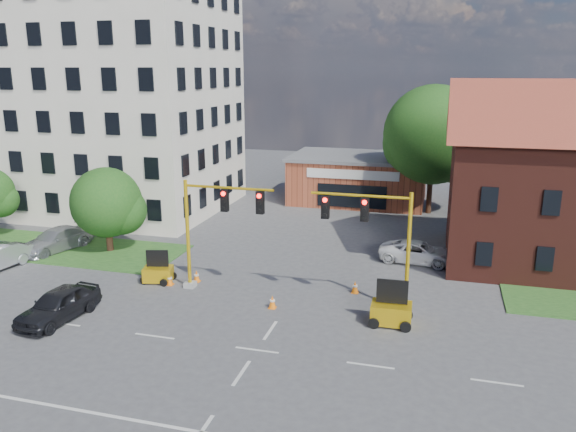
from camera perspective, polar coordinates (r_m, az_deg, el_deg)
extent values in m
plane|color=#444447|center=(25.47, -3.17, -13.44)|extent=(120.00, 120.00, 0.00)
cube|color=#214C1C|center=(43.17, -24.67, -2.75)|extent=(22.00, 6.00, 0.08)
cube|color=beige|center=(51.16, -17.21, 11.85)|extent=(18.00, 15.00, 20.00)
cube|color=brown|center=(52.72, 7.20, 3.68)|extent=(12.00, 8.00, 4.00)
cube|color=#5B5B5E|center=(52.35, 7.28, 5.99)|extent=(12.40, 8.40, 0.30)
cube|color=silver|center=(48.56, 6.54, 4.19)|extent=(8.00, 0.10, 0.80)
cube|color=black|center=(48.94, 6.48, 2.01)|extent=(6.00, 0.10, 2.00)
cylinder|color=#3D2216|center=(49.20, 14.21, 3.00)|extent=(0.44, 0.44, 4.75)
sphere|color=#1A4916|center=(48.54, 14.54, 7.99)|extent=(8.26, 8.26, 8.26)
sphere|color=#1A4916|center=(48.97, 16.41, 6.64)|extent=(5.78, 5.78, 5.78)
cylinder|color=#3D2216|center=(39.71, -17.72, -1.77)|extent=(0.44, 0.44, 2.42)
sphere|color=#1A4916|center=(39.17, -17.97, 1.32)|extent=(4.68, 4.68, 4.68)
sphere|color=#1A4916|center=(39.04, -16.52, 0.56)|extent=(3.28, 3.28, 3.28)
sphere|color=#1A4916|center=(45.57, -27.18, 1.46)|extent=(2.56, 2.56, 2.56)
cube|color=gray|center=(32.55, -9.91, -6.87)|extent=(0.60, 0.60, 0.30)
cylinder|color=gold|center=(31.59, -10.15, -1.89)|extent=(0.20, 0.20, 6.20)
cylinder|color=gold|center=(29.93, -6.05, 2.86)|extent=(5.00, 0.14, 0.14)
cube|color=black|center=(30.17, -6.46, 1.59)|extent=(0.40, 0.32, 1.20)
cube|color=black|center=(29.50, -2.85, 1.36)|extent=(0.40, 0.32, 1.20)
sphere|color=#FF0C07|center=(29.92, -6.61, 2.26)|extent=(0.24, 0.24, 0.24)
cube|color=gray|center=(29.74, 11.80, -9.11)|extent=(0.60, 0.60, 0.30)
cylinder|color=gold|center=(28.69, 12.11, -3.71)|extent=(0.20, 0.20, 6.20)
cylinder|color=gold|center=(28.17, 7.34, 2.08)|extent=(5.00, 0.14, 0.14)
cube|color=black|center=(28.30, 7.79, 0.66)|extent=(0.40, 0.32, 1.20)
cube|color=black|center=(28.62, 3.83, 0.93)|extent=(0.40, 0.32, 1.20)
sphere|color=#FF0C07|center=(28.03, 7.77, 1.37)|extent=(0.24, 0.24, 0.24)
cube|color=gold|center=(33.55, -13.04, -5.74)|extent=(1.84, 1.45, 0.81)
cube|color=black|center=(33.23, -13.14, -4.21)|extent=(1.25, 0.42, 0.99)
cube|color=gold|center=(27.94, 10.44, -9.67)|extent=(1.95, 1.33, 0.96)
cube|color=black|center=(27.50, 10.55, -7.54)|extent=(1.50, 0.17, 1.17)
cube|color=orange|center=(33.11, -11.90, -6.84)|extent=(0.38, 0.38, 0.04)
cone|color=orange|center=(32.99, -11.93, -6.30)|extent=(0.40, 0.40, 0.70)
cylinder|color=silver|center=(32.97, -11.93, -6.19)|extent=(0.27, 0.27, 0.09)
cube|color=orange|center=(33.30, -9.26, -6.57)|extent=(0.38, 0.38, 0.04)
cone|color=orange|center=(33.19, -9.28, -6.04)|extent=(0.40, 0.40, 0.70)
cylinder|color=silver|center=(33.16, -9.28, -5.93)|extent=(0.27, 0.27, 0.09)
cube|color=orange|center=(29.47, -1.60, -9.29)|extent=(0.38, 0.38, 0.04)
cone|color=orange|center=(29.33, -1.61, -8.70)|extent=(0.40, 0.40, 0.70)
cylinder|color=silver|center=(29.31, -1.61, -8.58)|extent=(0.27, 0.27, 0.09)
cube|color=orange|center=(31.54, 6.80, -7.73)|extent=(0.38, 0.38, 0.04)
cone|color=orange|center=(31.41, 6.82, -7.17)|extent=(0.40, 0.40, 0.70)
cylinder|color=silver|center=(31.39, 6.82, -7.05)|extent=(0.27, 0.27, 0.09)
imported|color=white|center=(36.80, 13.08, -3.61)|extent=(5.04, 2.68, 1.35)
imported|color=black|center=(30.10, -22.29, -8.32)|extent=(2.36, 4.82, 1.58)
imported|color=#A2A5AA|center=(41.24, -22.51, -2.25)|extent=(3.49, 5.61, 1.52)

